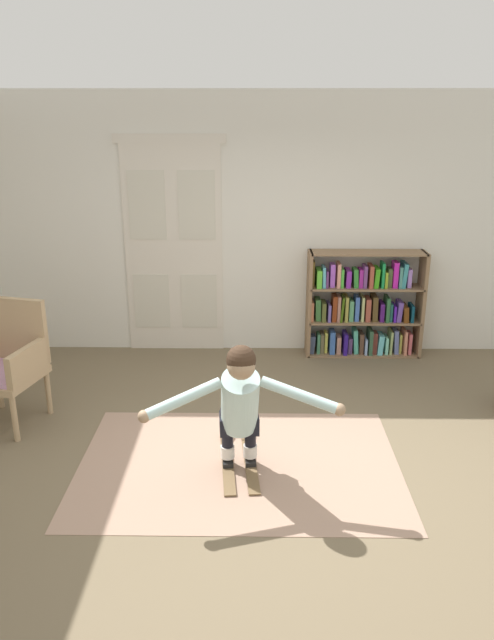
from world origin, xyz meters
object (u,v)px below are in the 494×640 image
at_px(wicker_chair, 6,360).
at_px(skis_pair, 238,460).
at_px(bookshelf, 362,308).
at_px(person_skier, 240,401).

relative_size(wicker_chair, skis_pair, 1.21).
bearing_deg(skis_pair, wicker_chair, 161.20).
relative_size(bookshelf, wicker_chair, 1.19).
xyz_separation_m(skis_pair, person_skier, (0.02, -0.21, 0.63)).
xyz_separation_m(bookshelf, person_skier, (-1.33, -2.56, 0.10)).
bearing_deg(wicker_chair, person_skier, -23.61).
bearing_deg(wicker_chair, bookshelf, 25.63).
relative_size(wicker_chair, person_skier, 0.77).
height_order(bookshelf, skis_pair, bookshelf).
distance_m(bookshelf, person_skier, 2.89).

